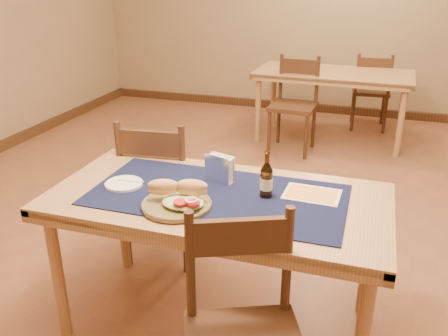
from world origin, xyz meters
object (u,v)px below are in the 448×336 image
(napkin_holder, at_px, (220,169))
(beer_bottle, at_px, (266,180))
(sandwich_plate, at_px, (178,200))
(chair_main_far, at_px, (161,187))
(main_table, at_px, (218,211))
(back_table, at_px, (333,79))

(napkin_holder, bearing_deg, beer_bottle, -21.22)
(sandwich_plate, bearing_deg, beer_bottle, 32.76)
(napkin_holder, bearing_deg, chair_main_far, 144.88)
(main_table, bearing_deg, back_table, 86.05)
(main_table, xyz_separation_m, back_table, (0.22, 3.20, 0.00))
(napkin_holder, bearing_deg, back_table, 85.11)
(main_table, xyz_separation_m, beer_bottle, (0.22, 0.05, 0.17))
(back_table, distance_m, napkin_holder, 3.07)
(main_table, height_order, chair_main_far, chair_main_far)
(back_table, distance_m, sandwich_plate, 3.40)
(back_table, xyz_separation_m, napkin_holder, (-0.26, -3.05, 0.15))
(beer_bottle, bearing_deg, main_table, -167.71)
(chair_main_far, bearing_deg, beer_bottle, -30.73)
(beer_bottle, bearing_deg, chair_main_far, 149.27)
(back_table, height_order, napkin_holder, napkin_holder)
(back_table, distance_m, chair_main_far, 2.81)
(chair_main_far, xyz_separation_m, napkin_holder, (0.50, -0.35, 0.33))
(sandwich_plate, bearing_deg, back_table, 84.14)
(chair_main_far, relative_size, beer_bottle, 4.23)
(sandwich_plate, distance_m, beer_bottle, 0.42)
(back_table, bearing_deg, sandwich_plate, -95.86)
(back_table, height_order, beer_bottle, beer_bottle)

